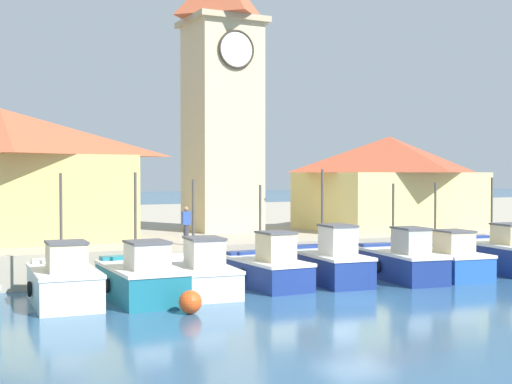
# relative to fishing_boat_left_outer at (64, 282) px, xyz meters

# --- Properties ---
(ground_plane) EXTENTS (300.00, 300.00, 0.00)m
(ground_plane) POSITION_rel_fishing_boat_left_outer_xyz_m (9.19, -3.51, -0.75)
(ground_plane) COLOR #2D567A
(quay_wharf) EXTENTS (120.00, 40.00, 1.33)m
(quay_wharf) POSITION_rel_fishing_boat_left_outer_xyz_m (9.19, 23.33, -0.09)
(quay_wharf) COLOR #A89E89
(quay_wharf) RESTS_ON ground
(fishing_boat_left_outer) EXTENTS (2.35, 4.46, 4.36)m
(fishing_boat_left_outer) POSITION_rel_fishing_boat_left_outer_xyz_m (0.00, 0.00, 0.00)
(fishing_boat_left_outer) COLOR silver
(fishing_boat_left_outer) RESTS_ON ground
(fishing_boat_left_inner) EXTENTS (2.30, 4.80, 4.38)m
(fishing_boat_left_inner) POSITION_rel_fishing_boat_left_outer_xyz_m (2.55, -0.29, -0.02)
(fishing_boat_left_inner) COLOR #196B7F
(fishing_boat_left_inner) RESTS_ON ground
(fishing_boat_mid_left) EXTENTS (2.56, 5.22, 4.12)m
(fishing_boat_mid_left) POSITION_rel_fishing_boat_left_outer_xyz_m (4.91, 0.25, -0.06)
(fishing_boat_mid_left) COLOR silver
(fishing_boat_mid_left) RESTS_ON ground
(fishing_boat_center) EXTENTS (2.01, 4.31, 3.90)m
(fishing_boat_center) POSITION_rel_fishing_boat_left_outer_xyz_m (7.73, 0.19, -0.03)
(fishing_boat_center) COLOR navy
(fishing_boat_center) RESTS_ON ground
(fishing_boat_mid_right) EXTENTS (2.29, 4.74, 4.52)m
(fishing_boat_mid_right) POSITION_rel_fishing_boat_left_outer_xyz_m (10.43, 0.03, 0.04)
(fishing_boat_mid_right) COLOR navy
(fishing_boat_mid_right) RESTS_ON ground
(fishing_boat_right_inner) EXTENTS (2.50, 5.07, 3.93)m
(fishing_boat_right_inner) POSITION_rel_fishing_boat_left_outer_xyz_m (13.54, -0.56, -0.00)
(fishing_boat_right_inner) COLOR navy
(fishing_boat_right_inner) RESTS_ON ground
(fishing_boat_right_outer) EXTENTS (2.59, 4.80, 3.97)m
(fishing_boat_right_outer) POSITION_rel_fishing_boat_left_outer_xyz_m (15.67, -0.70, -0.06)
(fishing_boat_right_outer) COLOR #2356A8
(fishing_boat_right_outer) RESTS_ON ground
(fishing_boat_far_right) EXTENTS (2.86, 5.08, 4.18)m
(fishing_boat_far_right) POSITION_rel_fishing_boat_left_outer_xyz_m (19.01, -0.64, 0.03)
(fishing_boat_far_right) COLOR navy
(fishing_boat_far_right) RESTS_ON ground
(clock_tower) EXTENTS (3.88, 3.88, 15.62)m
(clock_tower) POSITION_rel_fishing_boat_left_outer_xyz_m (10.52, 10.59, 7.96)
(clock_tower) COLOR beige
(clock_tower) RESTS_ON quay_wharf
(warehouse_left) EXTENTS (11.30, 5.97, 5.87)m
(warehouse_left) POSITION_rel_fishing_boat_left_outer_xyz_m (-0.84, 8.94, 3.58)
(warehouse_left) COLOR tan
(warehouse_left) RESTS_ON quay_wharf
(warehouse_right) EXTENTS (9.11, 6.90, 5.04)m
(warehouse_right) POSITION_rel_fishing_boat_left_outer_xyz_m (19.15, 7.52, 3.16)
(warehouse_right) COLOR #E5D17A
(warehouse_right) RESTS_ON quay_wharf
(mooring_buoy) EXTENTS (0.73, 0.73, 0.73)m
(mooring_buoy) POSITION_rel_fishing_boat_left_outer_xyz_m (3.16, -3.35, -0.39)
(mooring_buoy) COLOR #E54C19
(mooring_buoy) RESTS_ON ground
(dock_worker_near_tower) EXTENTS (0.34, 0.22, 1.62)m
(dock_worker_near_tower) POSITION_rel_fishing_boat_left_outer_xyz_m (6.02, 4.30, 1.42)
(dock_worker_near_tower) COLOR #33333D
(dock_worker_near_tower) RESTS_ON quay_wharf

